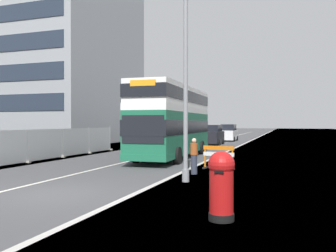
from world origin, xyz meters
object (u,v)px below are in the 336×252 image
red_pillar_postbox (221,182)px  roadworks_barrier (219,154)px  double_decker_bus (173,120)px  lamppost_foreground (186,86)px  pedestrian_at_kerb (194,156)px  car_oncoming_near (212,135)px  car_receding_mid (229,133)px

red_pillar_postbox → roadworks_barrier: red_pillar_postbox is taller
red_pillar_postbox → roadworks_barrier: (-1.88, 9.36, -0.17)m
double_decker_bus → roadworks_barrier: bearing=-50.1°
lamppost_foreground → roadworks_barrier: (0.51, 4.27, -3.09)m
roadworks_barrier → pedestrian_at_kerb: pedestrian_at_kerb is taller
roadworks_barrier → car_oncoming_near: size_ratio=0.38×
roadworks_barrier → red_pillar_postbox: bearing=-78.6°
car_receding_mid → pedestrian_at_kerb: size_ratio=2.61×
lamppost_foreground → roadworks_barrier: 5.29m
roadworks_barrier → car_oncoming_near: car_oncoming_near is taller
lamppost_foreground → red_pillar_postbox: bearing=-64.9°
roadworks_barrier → car_oncoming_near: (-4.55, 19.85, 0.25)m
double_decker_bus → roadworks_barrier: double_decker_bus is taller
double_decker_bus → car_receding_mid: bearing=90.2°
lamppost_foreground → red_pillar_postbox: (2.39, -5.09, -2.92)m
double_decker_bus → car_receding_mid: (-0.10, 23.21, -1.52)m
red_pillar_postbox → roadworks_barrier: 9.55m
double_decker_bus → pedestrian_at_kerb: double_decker_bus is taller
car_oncoming_near → pedestrian_at_kerb: size_ratio=2.62×
car_receding_mid → roadworks_barrier: bearing=-81.6°
pedestrian_at_kerb → red_pillar_postbox: bearing=-70.2°
car_oncoming_near → car_receding_mid: car_receding_mid is taller
red_pillar_postbox → pedestrian_at_kerb: bearing=109.8°
lamppost_foreground → pedestrian_at_kerb: (-0.23, 2.17, -3.01)m
double_decker_bus → car_receding_mid: 23.26m
lamppost_foreground → red_pillar_postbox: size_ratio=4.82×
car_oncoming_near → car_receding_mid: (0.42, 8.19, 0.00)m
car_receding_mid → lamppost_foreground: bearing=-83.6°
double_decker_bus → roadworks_barrier: (4.03, -4.82, -1.77)m
double_decker_bus → pedestrian_at_kerb: bearing=-64.6°
lamppost_foreground → car_oncoming_near: size_ratio=1.87×
car_oncoming_near → pedestrian_at_kerb: (3.81, -21.95, -0.17)m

